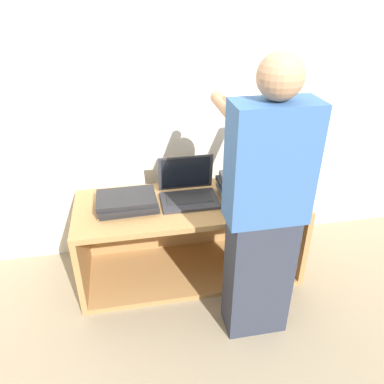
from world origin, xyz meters
name	(u,v)px	position (x,y,z in m)	size (l,w,h in m)	color
ground_plane	(198,300)	(0.00, 0.00, 0.00)	(12.00, 12.00, 0.00)	gray
wall_back	(178,87)	(0.00, 0.68, 1.20)	(8.00, 0.05, 2.40)	silver
cart	(188,233)	(0.00, 0.35, 0.28)	(1.45, 0.57, 0.57)	#A87A47
laptop_open	(188,191)	(0.00, 0.33, 0.62)	(0.36, 0.28, 0.26)	#333338
laptop_stack_left	(127,202)	(-0.39, 0.29, 0.61)	(0.38, 0.27, 0.08)	#232326
laptop_stack_right	(249,187)	(0.39, 0.29, 0.64)	(0.38, 0.27, 0.14)	slate
person	(264,213)	(0.29, -0.23, 0.78)	(0.40, 0.52, 1.55)	#2D3342
inventory_tag	(253,181)	(0.39, 0.22, 0.71)	(0.06, 0.02, 0.01)	red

